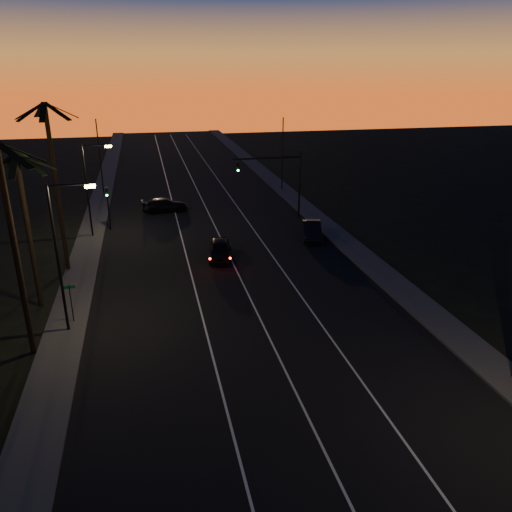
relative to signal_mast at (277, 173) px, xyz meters
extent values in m
cube|color=black|center=(-7.14, -9.99, -4.78)|extent=(20.00, 170.00, 0.01)
cube|color=#353533|center=(-18.34, -9.99, -4.70)|extent=(2.40, 170.00, 0.16)
cube|color=#353533|center=(4.06, -9.99, -4.70)|extent=(2.40, 170.00, 0.16)
cube|color=silver|center=(-10.14, -9.99, -4.76)|extent=(0.12, 160.00, 0.01)
cube|color=silver|center=(-6.64, -9.99, -4.76)|extent=(0.12, 160.00, 0.01)
cube|color=silver|center=(-3.14, -9.99, -4.76)|extent=(0.12, 160.00, 0.01)
cylinder|color=black|center=(-19.74, -21.99, 0.97)|extent=(0.32, 0.32, 11.50)
cube|color=black|center=(-18.71, -21.73, 6.15)|extent=(2.18, 0.92, 1.18)
cube|color=black|center=(-19.30, -21.03, 6.15)|extent=(1.25, 2.12, 1.18)
cube|color=black|center=(-18.89, -22.63, 6.15)|extent=(1.95, 1.61, 1.18)
cylinder|color=black|center=(-20.34, -15.99, 0.22)|extent=(0.32, 0.32, 10.00)
cube|color=black|center=(-19.31, -15.73, 4.65)|extent=(2.18, 0.92, 1.18)
cube|color=black|center=(-19.90, -15.03, 4.65)|extent=(1.25, 2.12, 1.18)
cube|color=black|center=(-20.82, -15.05, 4.65)|extent=(1.34, 2.09, 1.18)
cube|color=black|center=(-20.31, -17.05, 4.65)|extent=(0.45, 2.16, 1.18)
cube|color=black|center=(-19.49, -16.63, 4.65)|extent=(1.95, 1.61, 1.18)
cylinder|color=black|center=(-19.34, -9.99, 1.47)|extent=(0.32, 0.32, 12.50)
cube|color=black|center=(-18.31, -9.73, 7.15)|extent=(2.18, 0.92, 1.18)
cube|color=black|center=(-18.90, -9.03, 7.15)|extent=(1.25, 2.12, 1.18)
cube|color=black|center=(-19.82, -9.05, 7.15)|extent=(1.34, 2.09, 1.18)
cube|color=black|center=(-20.37, -9.78, 7.15)|extent=(2.18, 0.82, 1.18)
cube|color=black|center=(-20.15, -10.67, 7.15)|extent=(1.90, 1.69, 1.18)
cube|color=black|center=(-19.31, -11.05, 7.15)|extent=(0.45, 2.16, 1.18)
cube|color=black|center=(-18.49, -10.63, 7.15)|extent=(1.95, 1.61, 1.18)
cylinder|color=black|center=(-18.14, -19.99, -0.28)|extent=(0.16, 0.16, 9.00)
cylinder|color=black|center=(-17.04, -19.99, 4.07)|extent=(2.20, 0.12, 0.12)
cube|color=#FFD266|center=(-15.94, -19.99, 3.94)|extent=(0.55, 0.26, 0.16)
cylinder|color=black|center=(-18.14, -1.99, -0.53)|extent=(0.16, 0.16, 8.50)
cylinder|color=black|center=(-17.04, -1.99, 3.57)|extent=(2.20, 0.12, 0.12)
cube|color=#FFD266|center=(-15.94, -1.99, 3.44)|extent=(0.55, 0.26, 0.16)
cylinder|color=black|center=(-17.94, -18.99, -3.48)|extent=(0.06, 0.06, 2.60)
cube|color=#0D5226|center=(-17.94, -18.99, -2.33)|extent=(0.70, 0.03, 0.20)
cylinder|color=black|center=(2.36, 0.01, -1.28)|extent=(0.20, 0.20, 7.00)
cylinder|color=black|center=(-1.14, 0.01, 1.52)|extent=(7.00, 0.16, 0.16)
cube|color=black|center=(-4.04, 0.01, 0.77)|extent=(0.32, 0.28, 1.00)
sphere|color=black|center=(-4.04, -0.16, 1.09)|extent=(0.20, 0.20, 0.20)
sphere|color=black|center=(-4.04, -0.16, 0.77)|extent=(0.20, 0.20, 0.20)
sphere|color=#14FF59|center=(-4.04, -0.16, 0.45)|extent=(0.20, 0.20, 0.20)
cylinder|color=black|center=(-16.64, 0.01, -2.68)|extent=(0.14, 0.14, 4.20)
cube|color=black|center=(-16.64, 0.01, -1.08)|extent=(0.28, 0.25, 0.90)
sphere|color=black|center=(-16.64, -0.14, -0.80)|extent=(0.18, 0.18, 0.18)
sphere|color=black|center=(-16.64, -0.14, -1.08)|extent=(0.18, 0.18, 0.18)
sphere|color=#14FF59|center=(-16.64, -0.14, -1.36)|extent=(0.18, 0.18, 0.18)
cylinder|color=black|center=(-18.14, 15.01, -0.28)|extent=(0.14, 0.14, 9.00)
cylinder|color=black|center=(3.86, 12.01, -0.28)|extent=(0.14, 0.14, 9.00)
imported|color=black|center=(-7.46, -9.99, -4.00)|extent=(2.48, 4.75, 1.54)
sphere|color=#FF0F05|center=(-8.62, -12.55, -3.75)|extent=(0.18, 0.18, 0.18)
sphere|color=#FF0F05|center=(-7.09, -12.78, -3.75)|extent=(0.18, 0.18, 0.18)
imported|color=black|center=(1.48, -6.79, -4.00)|extent=(2.77, 4.96, 1.55)
imported|color=black|center=(-11.15, 5.24, -4.05)|extent=(5.06, 2.31, 1.44)
camera|label=1|loc=(-12.94, -47.97, 10.08)|focal=35.00mm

